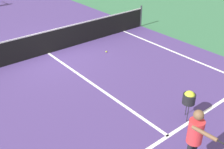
{
  "coord_description": "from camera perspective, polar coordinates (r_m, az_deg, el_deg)",
  "views": [
    {
      "loc": [
        -4.44,
        -9.61,
        4.76
      ],
      "look_at": [
        -0.22,
        -4.41,
        1.0
      ],
      "focal_mm": 44.1,
      "sensor_mm": 36.0,
      "label": 1
    }
  ],
  "objects": [
    {
      "name": "ground_plane",
      "position": [
        11.61,
        -13.07,
        4.3
      ],
      "size": [
        60.0,
        60.0,
        0.0
      ],
      "primitive_type": "plane",
      "color": "#38724C"
    },
    {
      "name": "court_surface_inbounds",
      "position": [
        11.61,
        -13.07,
        4.3
      ],
      "size": [
        10.62,
        24.4,
        0.0
      ],
      "primitive_type": "cube",
      "color": "#4C387A",
      "rests_on": "ground_plane"
    },
    {
      "name": "line_service_near",
      "position": [
        7.25,
        11.57,
        -12.39
      ],
      "size": [
        8.22,
        0.1,
        0.01
      ],
      "primitive_type": "cube",
      "color": "white",
      "rests_on": "ground_plane"
    },
    {
      "name": "line_center_service",
      "position": [
        9.13,
        -3.76,
        -2.14
      ],
      "size": [
        0.1,
        6.4,
        0.01
      ],
      "primitive_type": "cube",
      "color": "white",
      "rests_on": "ground_plane"
    },
    {
      "name": "net",
      "position": [
        11.41,
        -13.34,
        6.54
      ],
      "size": [
        10.6,
        0.09,
        1.07
      ],
      "color": "#33383D",
      "rests_on": "ground_plane"
    },
    {
      "name": "player_near",
      "position": [
        5.95,
        17.04,
        -11.92
      ],
      "size": [
        0.44,
        1.18,
        1.56
      ],
      "color": "black",
      "rests_on": "ground_plane"
    },
    {
      "name": "ball_hopper",
      "position": [
        7.55,
        15.7,
        -4.66
      ],
      "size": [
        0.34,
        0.34,
        0.87
      ],
      "color": "black",
      "rests_on": "ground_plane"
    },
    {
      "name": "tennis_ball_mid_court",
      "position": [
        8.79,
        15.12,
        -4.37
      ],
      "size": [
        0.07,
        0.07,
        0.07
      ],
      "primitive_type": "sphere",
      "color": "#CCE033",
      "rests_on": "ground_plane"
    },
    {
      "name": "tennis_ball_near_net",
      "position": [
        11.39,
        -1.19,
        4.77
      ],
      "size": [
        0.07,
        0.07,
        0.07
      ],
      "primitive_type": "sphere",
      "color": "#CCE033",
      "rests_on": "ground_plane"
    }
  ]
}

